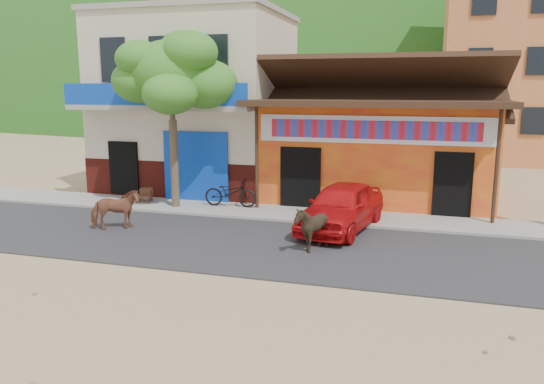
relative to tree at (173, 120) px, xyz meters
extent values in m
plane|color=#9E825B|center=(4.60, -5.80, -3.12)|extent=(120.00, 120.00, 0.00)
cube|color=#28282B|center=(4.60, -3.30, -3.10)|extent=(60.00, 5.00, 0.04)
cube|color=gray|center=(4.60, 0.20, -3.06)|extent=(60.00, 2.00, 0.12)
cube|color=orange|center=(6.60, 4.20, -1.32)|extent=(8.00, 6.00, 3.60)
cube|color=beige|center=(-0.90, 4.20, 0.38)|extent=(7.00, 6.00, 7.00)
cube|color=#CC723F|center=(13.60, 18.20, 2.88)|extent=(9.00, 9.00, 12.00)
ellipsoid|color=#194C14|center=(4.60, 64.20, 8.88)|extent=(100.00, 40.00, 24.00)
imported|color=brown|center=(-0.47, -3.03, -2.48)|extent=(1.57, 1.26, 1.21)
imported|color=black|center=(5.59, -3.47, -2.47)|extent=(1.41, 1.35, 1.22)
imported|color=red|center=(6.00, -1.20, -2.38)|extent=(2.44, 4.38, 1.41)
imported|color=black|center=(1.86, 0.49, -2.51)|extent=(1.89, 0.71, 0.98)
camera|label=1|loc=(8.27, -16.46, 1.11)|focal=35.00mm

